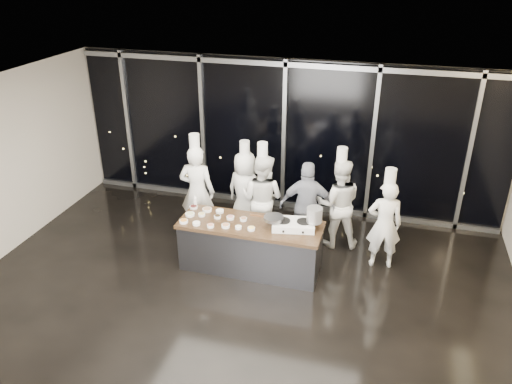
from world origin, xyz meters
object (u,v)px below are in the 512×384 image
demo_counter (251,246)px  stock_pot (314,215)px  chef_side (384,224)px  chef_center (262,198)px  chef_right (338,203)px  stove (293,224)px  frying_pan (273,218)px  guest (307,207)px  chef_left (245,191)px  chef_far_left (197,191)px

demo_counter → stock_pot: size_ratio=9.54×
stock_pot → chef_side: 1.33m
chef_center → chef_right: bearing=-159.4°
stove → chef_side: 1.62m
demo_counter → frying_pan: 0.73m
guest → chef_right: size_ratio=0.88×
chef_left → chef_side: size_ratio=1.00×
chef_far_left → chef_left: bearing=-153.7°
stove → chef_center: (-0.79, 0.94, -0.07)m
stove → chef_left: size_ratio=0.41×
frying_pan → guest: size_ratio=0.35×
chef_center → chef_right: 1.42m
frying_pan → guest: guest is taller
chef_center → chef_side: chef_center is taller
chef_left → chef_center: 0.56m
stove → chef_left: chef_left is taller
demo_counter → frying_pan: frying_pan is taller
stove → chef_right: bearing=51.7°
chef_left → frying_pan: bearing=139.7°
chef_far_left → frying_pan: bearing=148.8°
chef_center → chef_right: size_ratio=1.02×
chef_left → guest: 1.37m
demo_counter → guest: bearing=49.4°
chef_far_left → guest: bearing=177.8°
chef_far_left → guest: size_ratio=1.21×
frying_pan → chef_side: 1.96m
guest → chef_right: chef_right is taller
chef_far_left → chef_right: 2.67m
stove → chef_right: size_ratio=0.39×
chef_far_left → chef_right: size_ratio=1.06×
chef_right → chef_side: size_ratio=1.05×
stock_pot → guest: size_ratio=0.15×
frying_pan → chef_left: 1.63m
chef_center → stove: bearing=141.9°
frying_pan → chef_right: bearing=41.5°
chef_far_left → stock_pot: bearing=158.0°
stove → chef_center: chef_center is taller
demo_counter → chef_side: size_ratio=1.31×
stove → chef_right: 1.31m
stock_pot → chef_side: chef_side is taller
demo_counter → chef_far_left: size_ratio=1.17×
stove → chef_side: bearing=13.7°
frying_pan → chef_side: size_ratio=0.32×
stock_pot → chef_left: bearing=142.1°
frying_pan → guest: (0.41, 0.94, -0.20)m
stove → chef_left: bearing=123.2°
guest → frying_pan: bearing=59.4°
stove → guest: guest is taller
stock_pot → guest: (-0.26, 0.83, -0.30)m
chef_center → guest: bearing=-171.7°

